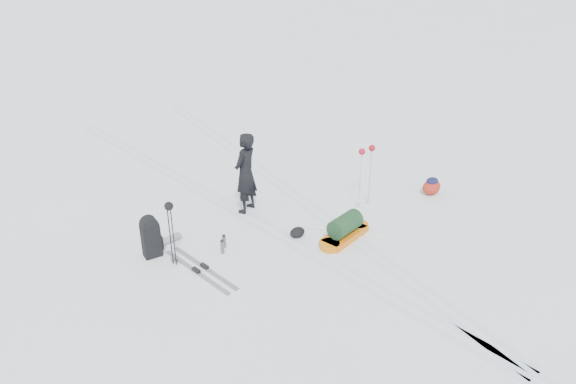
% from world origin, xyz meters
% --- Properties ---
extents(ground, '(200.00, 200.00, 0.00)m').
position_xyz_m(ground, '(0.00, 0.00, 0.00)').
color(ground, white).
rests_on(ground, ground).
extents(snow_hill_backdrop, '(359.50, 192.00, 162.45)m').
position_xyz_m(snow_hill_backdrop, '(62.69, 84.02, -69.02)').
color(snow_hill_backdrop, white).
rests_on(snow_hill_backdrop, ground).
extents(ski_tracks, '(3.38, 17.97, 0.01)m').
position_xyz_m(ski_tracks, '(0.61, 0.88, 0.00)').
color(ski_tracks, silver).
rests_on(ski_tracks, ground).
extents(skier, '(0.76, 0.65, 1.78)m').
position_xyz_m(skier, '(0.08, 1.61, 0.89)').
color(skier, black).
rests_on(skier, ground).
extents(pulk_sled, '(1.41, 0.63, 0.52)m').
position_xyz_m(pulk_sled, '(0.90, -0.58, 0.20)').
color(pulk_sled, orange).
rests_on(pulk_sled, ground).
extents(expedition_rucksack, '(0.90, 0.46, 0.83)m').
position_xyz_m(expedition_rucksack, '(-2.28, 1.29, 0.38)').
color(expedition_rucksack, black).
rests_on(expedition_rucksack, ground).
extents(ski_poles_black, '(0.16, 0.19, 1.30)m').
position_xyz_m(ski_poles_black, '(-2.16, 0.74, 1.06)').
color(ski_poles_black, black).
rests_on(ski_poles_black, ground).
extents(ski_poles_silver, '(0.45, 0.15, 1.41)m').
position_xyz_m(ski_poles_silver, '(2.19, 0.15, 1.18)').
color(ski_poles_silver, silver).
rests_on(ski_poles_silver, ground).
extents(touring_skis_grey, '(0.45, 1.89, 0.07)m').
position_xyz_m(touring_skis_grey, '(-1.89, 0.28, 0.02)').
color(touring_skis_grey, gray).
rests_on(touring_skis_grey, ground).
extents(touring_skis_white, '(1.26, 1.75, 0.07)m').
position_xyz_m(touring_skis_white, '(1.04, -0.34, 0.02)').
color(touring_skis_white, silver).
rests_on(touring_skis_white, ground).
extents(rope_coil, '(0.46, 0.46, 0.05)m').
position_xyz_m(rope_coil, '(0.88, -0.44, 0.03)').
color(rope_coil, '#63BEF1').
rests_on(rope_coil, ground).
extents(small_daypack, '(0.53, 0.44, 0.40)m').
position_xyz_m(small_daypack, '(3.82, -0.42, 0.20)').
color(small_daypack, maroon).
rests_on(small_daypack, ground).
extents(thermos_pair, '(0.22, 0.24, 0.29)m').
position_xyz_m(thermos_pair, '(-1.20, 0.58, 0.14)').
color(thermos_pair, '#595D61').
rests_on(thermos_pair, ground).
extents(stuff_sack, '(0.36, 0.29, 0.20)m').
position_xyz_m(stuff_sack, '(0.22, 0.07, 0.10)').
color(stuff_sack, black).
rests_on(stuff_sack, ground).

